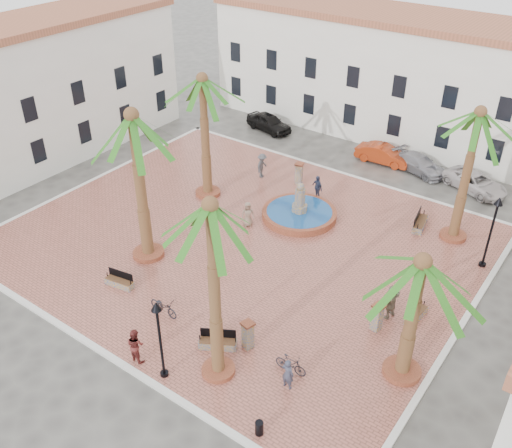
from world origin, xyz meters
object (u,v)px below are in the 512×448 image
object	(u,v)px
bollard_e	(377,317)
car_silver	(419,164)
fountain	(299,213)
palm_e	(420,279)
palm_nw	(203,93)
bicycle_a	(164,306)
pedestrian_fountain_a	(248,214)
pedestrian_fountain_b	(317,187)
bench_se	(218,343)
palm_ne	(477,127)
pedestrian_north	(262,166)
bench_ne	(420,223)
bicycle_b	(291,364)
palm_s	(211,225)
bollard_se	(248,335)
litter_bin	(259,428)
lamppost_s	(159,327)
cyclist_a	(288,374)
bollard_n	(299,173)
palm_sw	(134,133)
bench_s	(120,282)
car_red	(383,154)
bench_e	(416,315)
lamppost_e	(494,220)
car_black	(269,122)
car_white	(475,182)
pedestrian_east	(391,302)

from	to	relation	value
bollard_e	car_silver	bearing A→B (deg)	105.97
fountain	palm_e	xyz separation A→B (m)	(10.51, -8.28, 4.86)
car_silver	palm_nw	bearing A→B (deg)	158.52
fountain	bicycle_a	size ratio (longest dim) A/B	2.66
pedestrian_fountain_a	pedestrian_fountain_b	world-z (taller)	pedestrian_fountain_b
palm_nw	bench_se	distance (m)	15.85
palm_ne	pedestrian_north	bearing A→B (deg)	-178.08
bench_se	bench_ne	world-z (taller)	bench_ne
bicycle_a	bicycle_b	xyz separation A→B (m)	(7.12, 0.47, -0.00)
bench_se	car_silver	xyz separation A→B (m)	(0.48, 22.32, 0.21)
palm_s	bollard_e	xyz separation A→B (m)	(4.38, 6.49, -6.87)
bollard_se	pedestrian_fountain_a	size ratio (longest dim) A/B	0.92
palm_nw	palm_ne	bearing A→B (deg)	16.81
bollard_e	litter_bin	bearing A→B (deg)	-97.56
lamppost_s	cyclist_a	xyz separation A→B (m)	(4.70, 2.59, -2.01)
bollard_n	pedestrian_fountain_b	size ratio (longest dim) A/B	0.92
palm_sw	palm_e	size ratio (longest dim) A/B	1.38
palm_sw	bench_s	world-z (taller)	palm_sw
palm_ne	pedestrian_fountain_b	world-z (taller)	palm_ne
fountain	car_red	size ratio (longest dim) A/B	1.13
palm_nw	bench_e	xyz separation A→B (m)	(16.16, -3.52, -6.78)
bench_ne	pedestrian_north	distance (m)	11.59
palm_e	palm_s	bearing A→B (deg)	-144.51
lamppost_s	car_silver	distance (m)	25.14
palm_s	lamppost_e	distance (m)	16.80
bollard_se	palm_nw	bearing A→B (deg)	137.25
bench_e	bicycle_a	bearing A→B (deg)	128.81
car_black	palm_ne	bearing A→B (deg)	-99.30
car_black	palm_nw	bearing A→B (deg)	-153.99
lamppost_s	car_white	world-z (taller)	lamppost_s
lamppost_e	car_white	distance (m)	9.39
car_black	bench_e	bearing A→B (deg)	-116.57
bollard_se	pedestrian_north	distance (m)	16.71
bicycle_b	bicycle_a	bearing A→B (deg)	90.15
bench_e	cyclist_a	distance (m)	7.76
car_white	litter_bin	bearing A→B (deg)	-159.19
palm_ne	bicycle_b	distance (m)	16.08
cyclist_a	pedestrian_east	bearing A→B (deg)	-102.90
palm_e	cyclist_a	xyz separation A→B (m)	(-3.61, -3.59, -4.41)
fountain	bench_ne	size ratio (longest dim) A/B	2.39
palm_ne	pedestrian_east	size ratio (longest dim) A/B	4.54
palm_s	bicycle_a	world-z (taller)	palm_s
bench_s	lamppost_e	bearing A→B (deg)	31.15
bench_se	bench_e	distance (m)	9.73
bench_ne	car_red	world-z (taller)	car_red
fountain	bicycle_a	distance (m)	11.57
bench_s	pedestrian_north	bearing A→B (deg)	84.15
bollard_n	pedestrian_fountain_a	xyz separation A→B (m)	(0.37, -6.37, -0.00)
bench_e	pedestrian_fountain_b	size ratio (longest dim) A/B	0.97
fountain	car_silver	size ratio (longest dim) A/B	1.09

